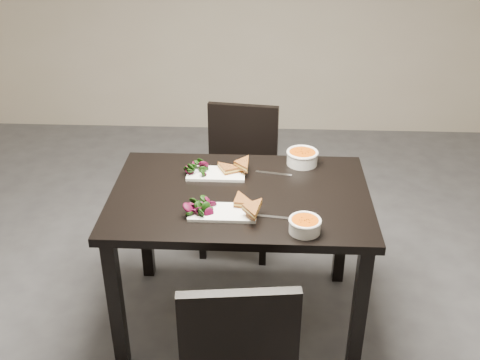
# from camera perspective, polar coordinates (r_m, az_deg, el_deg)

# --- Properties ---
(ground) EXTENTS (5.00, 5.00, 0.00)m
(ground) POSITION_cam_1_polar(r_m,az_deg,el_deg) (3.06, -0.21, -14.12)
(ground) COLOR #47474C
(ground) RESTS_ON ground
(table) EXTENTS (1.20, 0.80, 0.75)m
(table) POSITION_cam_1_polar(r_m,az_deg,el_deg) (2.71, -0.00, -3.13)
(table) COLOR black
(table) RESTS_ON ground
(chair_near) EXTENTS (0.46, 0.46, 0.85)m
(chair_near) POSITION_cam_1_polar(r_m,az_deg,el_deg) (2.26, -0.28, -16.37)
(chair_near) COLOR black
(chair_near) RESTS_ON ground
(chair_far) EXTENTS (0.47, 0.47, 0.85)m
(chair_far) POSITION_cam_1_polar(r_m,az_deg,el_deg) (3.43, -0.02, 1.09)
(chair_far) COLOR black
(chair_far) RESTS_ON ground
(plate_near) EXTENTS (0.29, 0.15, 0.01)m
(plate_near) POSITION_cam_1_polar(r_m,az_deg,el_deg) (2.50, -1.73, -3.23)
(plate_near) COLOR white
(plate_near) RESTS_ON table
(sandwich_near) EXTENTS (0.16, 0.13, 0.05)m
(sandwich_near) POSITION_cam_1_polar(r_m,az_deg,el_deg) (2.49, -0.22, -2.48)
(sandwich_near) COLOR #A56022
(sandwich_near) RESTS_ON plate_near
(salad_near) EXTENTS (0.09, 0.08, 0.04)m
(salad_near) POSITION_cam_1_polar(r_m,az_deg,el_deg) (2.49, -4.03, -2.63)
(salad_near) COLOR black
(salad_near) RESTS_ON plate_near
(soup_bowl_near) EXTENTS (0.14, 0.14, 0.06)m
(soup_bowl_near) POSITION_cam_1_polar(r_m,az_deg,el_deg) (2.38, 6.45, -4.41)
(soup_bowl_near) COLOR white
(soup_bowl_near) RESTS_ON table
(cutlery_near) EXTENTS (0.18, 0.04, 0.00)m
(cutlery_near) POSITION_cam_1_polar(r_m,az_deg,el_deg) (2.48, 2.92, -3.64)
(cutlery_near) COLOR silver
(cutlery_near) RESTS_ON table
(plate_far) EXTENTS (0.28, 0.14, 0.01)m
(plate_far) POSITION_cam_1_polar(r_m,az_deg,el_deg) (2.81, -2.38, 0.62)
(plate_far) COLOR white
(plate_far) RESTS_ON table
(sandwich_far) EXTENTS (0.17, 0.16, 0.05)m
(sandwich_far) POSITION_cam_1_polar(r_m,az_deg,el_deg) (2.78, -1.08, 0.99)
(sandwich_far) COLOR #A56022
(sandwich_far) RESTS_ON plate_far
(salad_far) EXTENTS (0.09, 0.08, 0.04)m
(salad_far) POSITION_cam_1_polar(r_m,az_deg,el_deg) (2.80, -4.42, 1.14)
(salad_far) COLOR black
(salad_far) RESTS_ON plate_far
(soup_bowl_far) EXTENTS (0.16, 0.16, 0.07)m
(soup_bowl_far) POSITION_cam_1_polar(r_m,az_deg,el_deg) (2.91, 6.19, 2.31)
(soup_bowl_far) COLOR white
(soup_bowl_far) RESTS_ON table
(cutlery_far) EXTENTS (0.18, 0.05, 0.00)m
(cutlery_far) POSITION_cam_1_polar(r_m,az_deg,el_deg) (2.82, 3.36, 0.66)
(cutlery_far) COLOR silver
(cutlery_far) RESTS_ON table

